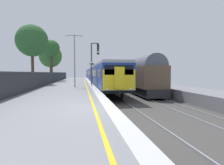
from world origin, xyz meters
The scene contains 9 objects.
ground centered at (2.64, 0.00, -0.61)m, with size 17.40×110.00×1.21m.
commuter_train_at_platform centered at (2.10, 36.23, 1.27)m, with size 2.83×59.80×3.81m.
freight_train_adjacent_track centered at (6.10, 22.08, 1.39)m, with size 2.60×28.17×4.39m.
signal_gantry centered at (0.61, 16.31, 3.37)m, with size 1.10×0.24×5.42m.
speed_limit_sign centered at (0.25, 13.52, 1.83)m, with size 0.59×0.08×2.88m.
platform_lamp_mid centered at (-1.66, 12.99, 3.39)m, with size 2.00×0.20×5.76m.
background_tree_left centered at (-6.46, 28.82, 5.95)m, with size 3.09×3.09×7.68m.
background_tree_centre centered at (-7.31, 33.43, 4.92)m, with size 4.65×4.65×7.35m.
background_tree_right centered at (-7.67, 19.80, 5.87)m, with size 4.39×4.39×8.23m.
Camera 1 is at (-0.88, -8.88, 1.60)m, focal length 31.28 mm.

